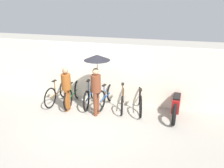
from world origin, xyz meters
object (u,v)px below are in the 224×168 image
Objects in this scene: parked_bicycle_3 at (106,96)px; parked_bicycle_5 at (140,100)px; parked_bicycle_0 at (58,92)px; pedestrian_leading at (66,86)px; parked_bicycle_2 at (90,94)px; pedestrian_center at (97,71)px; parked_bicycle_1 at (73,93)px; parked_bicycle_4 at (123,99)px; motorcycle at (176,104)px.

parked_bicycle_3 is 0.97× the size of parked_bicycle_5.
parked_bicycle_0 is 0.97m from pedestrian_leading.
parked_bicycle_0 is 1.14× the size of pedestrian_leading.
pedestrian_center is (0.48, -0.66, 1.14)m from parked_bicycle_2.
parked_bicycle_5 is at bearing -83.49° from parked_bicycle_0.
parked_bicycle_1 is 1.04× the size of parked_bicycle_5.
motorcycle is at bearing -101.49° from parked_bicycle_4.
parked_bicycle_5 is (1.83, -0.05, 0.01)m from parked_bicycle_2.
parked_bicycle_3 is (1.83, 0.10, 0.00)m from parked_bicycle_0.
parked_bicycle_0 reaches higher than parked_bicycle_5.
parked_bicycle_1 is 0.90× the size of pedestrian_center.
pedestrian_leading reaches higher than parked_bicycle_3.
parked_bicycle_0 is 0.84× the size of motorcycle.
pedestrian_center reaches higher than parked_bicycle_5.
pedestrian_center reaches higher than parked_bicycle_3.
motorcycle is (3.65, -0.01, -0.01)m from parked_bicycle_1.
pedestrian_leading is at bearing 102.26° from motorcycle.
pedestrian_center reaches higher than parked_bicycle_0.
parked_bicycle_4 is 1.51m from pedestrian_center.
parked_bicycle_1 is at bearing 103.25° from parked_bicycle_3.
parked_bicycle_0 is 1.03× the size of parked_bicycle_3.
parked_bicycle_1 reaches higher than motorcycle.
motorcycle is at bearing -92.46° from parked_bicycle_1.
parked_bicycle_0 is at bearing 80.21° from parked_bicycle_5.
parked_bicycle_5 is at bearing 14.06° from pedestrian_leading.
motorcycle is (3.04, -0.11, 0.01)m from parked_bicycle_2.
parked_bicycle_1 reaches higher than parked_bicycle_5.
pedestrian_leading is (0.61, -0.56, 0.50)m from parked_bicycle_0.
parked_bicycle_1 is at bearing 82.38° from parked_bicycle_4.
motorcycle is (4.26, -0.00, 0.00)m from parked_bicycle_0.
parked_bicycle_1 is 3.65m from motorcycle.
parked_bicycle_4 is at bearing -83.66° from parked_bicycle_3.
parked_bicycle_1 is 1.83m from parked_bicycle_4.
parked_bicycle_2 is at bearing 78.89° from parked_bicycle_4.
parked_bicycle_3 is at bearing -95.74° from parked_bicycle_2.
parked_bicycle_4 is (1.22, -0.04, -0.03)m from parked_bicycle_2.
parked_bicycle_2 is 1.03m from pedestrian_leading.
pedestrian_leading is (-0.60, -0.66, 0.51)m from parked_bicycle_2.
parked_bicycle_2 reaches higher than motorcycle.
parked_bicycle_5 is at bearing -96.79° from parked_bicycle_2.
parked_bicycle_5 is (2.44, 0.04, -0.01)m from parked_bicycle_1.
pedestrian_center reaches higher than motorcycle.
pedestrian_leading is at bearing 178.19° from parked_bicycle_1.
parked_bicycle_0 is 3.05m from parked_bicycle_5.
parked_bicycle_5 is 1.86m from pedestrian_center.
parked_bicycle_0 is at bearing 93.59° from motorcycle.
motorcycle is (1.22, -0.05, 0.00)m from parked_bicycle_5.
pedestrian_center is (-0.74, -0.62, 1.17)m from parked_bicycle_4.
parked_bicycle_0 reaches higher than parked_bicycle_3.
parked_bicycle_1 is 1.13× the size of parked_bicycle_4.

